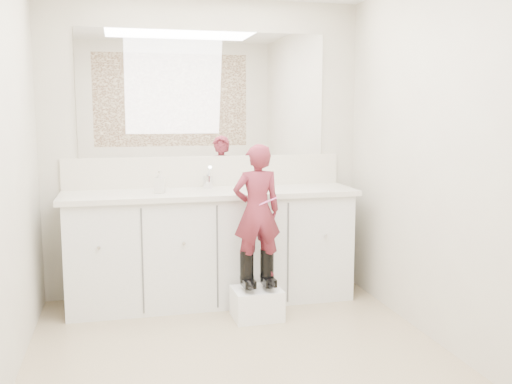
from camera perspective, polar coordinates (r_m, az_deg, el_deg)
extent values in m
plane|color=#917D5F|center=(3.56, -1.14, -16.94)|extent=(3.00, 3.00, 0.00)
plane|color=#BCB0A0|center=(4.71, -5.11, 4.33)|extent=(2.60, 0.00, 2.60)
plane|color=#BCB0A0|center=(1.81, 8.98, -1.62)|extent=(2.60, 0.00, 2.60)
plane|color=#BCB0A0|center=(3.74, 18.71, 2.99)|extent=(0.00, 3.00, 3.00)
cube|color=silver|center=(4.56, -4.47, -5.65)|extent=(2.20, 0.55, 0.85)
cube|color=beige|center=(4.46, -4.50, -0.13)|extent=(2.28, 0.58, 0.04)
cube|color=beige|center=(4.71, -5.05, 2.08)|extent=(2.28, 0.03, 0.25)
cube|color=white|center=(4.69, -5.15, 9.70)|extent=(2.00, 0.02, 1.00)
cube|color=#472819|center=(1.80, 9.18, 12.68)|extent=(2.00, 0.01, 1.20)
cylinder|color=silver|center=(4.61, -4.84, 1.01)|extent=(0.08, 0.08, 0.10)
imported|color=beige|center=(4.51, -0.56, 0.84)|extent=(0.13, 0.13, 0.09)
imported|color=beige|center=(4.37, -9.61, 1.04)|extent=(0.10, 0.10, 0.18)
cube|color=white|center=(4.25, 0.09, -11.08)|extent=(0.36, 0.30, 0.22)
imported|color=#AE3548|center=(4.07, 0.09, -1.88)|extent=(0.35, 0.24, 0.96)
cylinder|color=#F65FBB|center=(4.04, 1.21, -0.94)|extent=(0.14, 0.02, 0.06)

